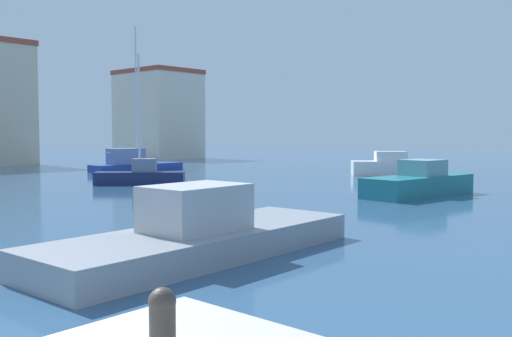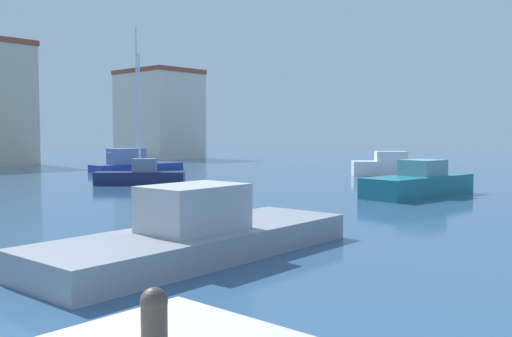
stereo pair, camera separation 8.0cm
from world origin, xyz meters
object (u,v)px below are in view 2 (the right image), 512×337
object	(u,v)px
motorboat_white_near_pier	(393,166)
sailboat_navy_far_right	(141,175)
motorboat_grey_mid_harbor	(199,235)
motorboat_teal_distant_north	(419,183)
sailboat_blue_outer_mooring	(134,163)
mooring_bollard	(154,317)

from	to	relation	value
motorboat_white_near_pier	sailboat_navy_far_right	distance (m)	17.59
motorboat_grey_mid_harbor	motorboat_teal_distant_north	bearing A→B (deg)	7.02
motorboat_white_near_pier	motorboat_teal_distant_north	bearing A→B (deg)	-146.84
sailboat_blue_outer_mooring	motorboat_grey_mid_harbor	bearing A→B (deg)	-123.47
sailboat_navy_far_right	motorboat_grey_mid_harbor	size ratio (longest dim) A/B	0.86
motorboat_white_near_pier	sailboat_navy_far_right	bearing A→B (deg)	155.51
motorboat_white_near_pier	motorboat_grey_mid_harbor	bearing A→B (deg)	-161.16
motorboat_teal_distant_north	mooring_bollard	bearing A→B (deg)	-159.71
mooring_bollard	motorboat_grey_mid_harbor	world-z (taller)	motorboat_grey_mid_harbor
motorboat_white_near_pier	motorboat_grey_mid_harbor	world-z (taller)	motorboat_grey_mid_harbor
motorboat_white_near_pier	motorboat_grey_mid_harbor	xyz separation A→B (m)	(-26.62, -9.08, -0.12)
motorboat_teal_distant_north	motorboat_white_near_pier	xyz separation A→B (m)	(10.95, 7.15, 0.03)
motorboat_grey_mid_harbor	motorboat_white_near_pier	bearing A→B (deg)	18.84
sailboat_navy_far_right	sailboat_blue_outer_mooring	bearing A→B (deg)	55.65
sailboat_blue_outer_mooring	sailboat_navy_far_right	xyz separation A→B (m)	(-6.64, -9.71, -0.11)
motorboat_teal_distant_north	motorboat_grey_mid_harbor	distance (m)	15.79
sailboat_navy_far_right	motorboat_white_near_pier	bearing A→B (deg)	-24.49
motorboat_teal_distant_north	motorboat_white_near_pier	size ratio (longest dim) A/B	1.21
motorboat_teal_distant_north	motorboat_grey_mid_harbor	xyz separation A→B (m)	(-15.67, -1.93, -0.09)
mooring_bollard	sailboat_navy_far_right	distance (m)	28.07
motorboat_teal_distant_north	sailboat_navy_far_right	bearing A→B (deg)	109.32
sailboat_blue_outer_mooring	motorboat_teal_distant_north	world-z (taller)	sailboat_blue_outer_mooring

